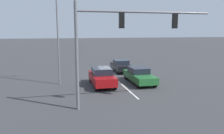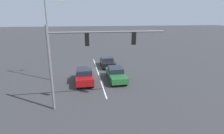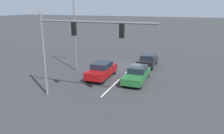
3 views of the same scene
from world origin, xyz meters
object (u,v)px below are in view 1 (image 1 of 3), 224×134
(traffic_signal_gantry, at_px, (118,33))
(street_lamp_right_shoulder, at_px, (60,27))
(car_black_leftlane_second, at_px, (121,66))
(car_darkgreen_leftlane_front, at_px, (139,75))
(car_maroon_midlane_front, at_px, (102,77))

(traffic_signal_gantry, height_order, street_lamp_right_shoulder, street_lamp_right_shoulder)
(car_black_leftlane_second, bearing_deg, traffic_signal_gantry, 73.07)
(car_darkgreen_leftlane_front, relative_size, traffic_signal_gantry, 0.53)
(car_darkgreen_leftlane_front, bearing_deg, traffic_signal_gantry, 57.74)
(car_darkgreen_leftlane_front, height_order, car_black_leftlane_second, car_darkgreen_leftlane_front)
(car_darkgreen_leftlane_front, relative_size, street_lamp_right_shoulder, 0.52)
(car_darkgreen_leftlane_front, distance_m, street_lamp_right_shoulder, 8.55)
(car_darkgreen_leftlane_front, relative_size, car_black_leftlane_second, 1.18)
(car_black_leftlane_second, relative_size, street_lamp_right_shoulder, 0.44)
(car_maroon_midlane_front, xyz_separation_m, street_lamp_right_shoulder, (3.52, -1.40, 4.41))
(traffic_signal_gantry, relative_size, street_lamp_right_shoulder, 0.98)
(car_black_leftlane_second, distance_m, traffic_signal_gantry, 12.75)
(car_black_leftlane_second, relative_size, traffic_signal_gantry, 0.45)
(car_black_leftlane_second, bearing_deg, car_darkgreen_leftlane_front, 91.21)
(traffic_signal_gantry, distance_m, street_lamp_right_shoulder, 7.82)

